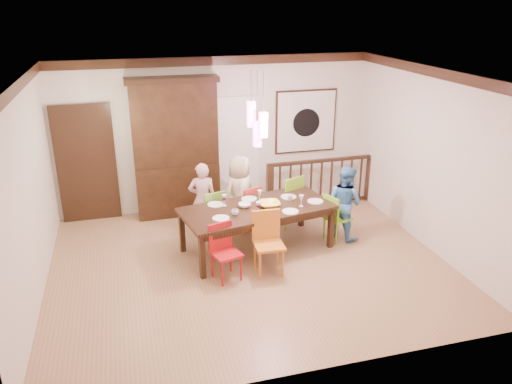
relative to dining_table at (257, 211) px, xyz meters
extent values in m
plane|color=#977149|center=(-0.25, -0.46, -0.68)|extent=(6.00, 6.00, 0.00)
plane|color=white|center=(-0.25, -0.46, 2.22)|extent=(6.00, 6.00, 0.00)
plane|color=beige|center=(-0.25, 2.04, 0.77)|extent=(6.00, 0.00, 6.00)
plane|color=beige|center=(-3.25, -0.46, 0.77)|extent=(0.00, 5.00, 5.00)
plane|color=beige|center=(2.75, -0.46, 0.77)|extent=(0.00, 5.00, 5.00)
cube|color=black|center=(-2.65, 1.99, 0.37)|extent=(1.04, 0.07, 2.24)
cube|color=silver|center=(0.10, 2.01, 0.37)|extent=(0.97, 0.05, 2.22)
cube|color=black|center=(1.55, 2.01, 0.92)|extent=(1.25, 0.04, 1.25)
cube|color=silver|center=(1.55, 1.99, 0.92)|extent=(1.18, 0.02, 1.18)
cylinder|color=black|center=(1.55, 1.97, 0.90)|extent=(0.56, 0.01, 0.56)
cube|color=#F449A7|center=(-0.08, 0.05, 1.57)|extent=(0.11, 0.11, 0.38)
cylinder|color=black|center=(-0.08, 0.05, 1.99)|extent=(0.01, 0.01, 0.46)
cube|color=#F449A7|center=(0.08, -0.05, 1.42)|extent=(0.11, 0.11, 0.38)
cylinder|color=black|center=(0.08, -0.05, 1.92)|extent=(0.01, 0.01, 0.61)
cube|color=#F449A7|center=(0.00, 0.00, 1.27)|extent=(0.11, 0.11, 0.38)
cylinder|color=black|center=(0.00, 0.00, 1.84)|extent=(0.01, 0.01, 0.76)
cube|color=black|center=(0.00, 0.00, 0.05)|extent=(2.57, 1.52, 0.05)
cube|color=black|center=(-1.12, 0.47, -0.33)|extent=(0.09, 0.09, 0.70)
cube|color=black|center=(1.12, 0.47, -0.33)|extent=(0.09, 0.09, 0.70)
cube|color=black|center=(-1.12, -0.47, -0.33)|extent=(0.09, 0.09, 0.70)
cube|color=black|center=(1.12, -0.47, -0.33)|extent=(0.09, 0.09, 0.70)
cube|color=black|center=(0.00, 0.49, -0.03)|extent=(2.17, 0.45, 0.10)
cube|color=black|center=(0.00, -0.49, -0.03)|extent=(2.17, 0.45, 0.10)
cube|color=#76B739|center=(-0.63, 0.72, -0.27)|extent=(0.47, 0.47, 0.04)
cube|color=#76B739|center=(-0.63, 0.72, -0.04)|extent=(0.38, 0.13, 0.42)
cylinder|color=#76B739|center=(-0.78, 0.56, -0.48)|extent=(0.03, 0.03, 0.40)
cylinder|color=#76B739|center=(-0.47, 0.56, -0.48)|extent=(0.03, 0.03, 0.40)
cylinder|color=#76B739|center=(-0.78, 0.87, -0.48)|extent=(0.03, 0.03, 0.40)
cylinder|color=#76B739|center=(-0.47, 0.87, -0.48)|extent=(0.03, 0.03, 0.40)
cube|color=red|center=(0.04, 0.80, -0.27)|extent=(0.48, 0.48, 0.04)
cube|color=red|center=(0.04, 0.80, -0.05)|extent=(0.37, 0.16, 0.41)
cylinder|color=red|center=(-0.11, 0.64, -0.48)|extent=(0.03, 0.03, 0.39)
cylinder|color=red|center=(0.20, 0.64, -0.48)|extent=(0.03, 0.03, 0.39)
cylinder|color=red|center=(-0.11, 0.95, -0.48)|extent=(0.03, 0.03, 0.39)
cylinder|color=red|center=(0.20, 0.95, -0.48)|extent=(0.03, 0.03, 0.39)
cube|color=#72A621|center=(0.77, 0.78, -0.21)|extent=(0.57, 0.57, 0.04)
cube|color=#72A621|center=(0.77, 0.78, 0.05)|extent=(0.41, 0.21, 0.48)
cylinder|color=#72A621|center=(0.59, 0.60, -0.45)|extent=(0.04, 0.04, 0.46)
cylinder|color=#72A621|center=(0.94, 0.60, -0.45)|extent=(0.04, 0.04, 0.46)
cylinder|color=#72A621|center=(0.59, 0.96, -0.45)|extent=(0.04, 0.04, 0.46)
cylinder|color=#72A621|center=(0.94, 0.96, -0.45)|extent=(0.04, 0.04, 0.46)
cube|color=#B11216|center=(-0.68, -0.79, -0.27)|extent=(0.48, 0.48, 0.04)
cube|color=#B11216|center=(-0.68, -0.79, -0.04)|extent=(0.37, 0.15, 0.42)
cylinder|color=#B11216|center=(-0.83, -0.94, -0.48)|extent=(0.03, 0.03, 0.40)
cylinder|color=#B11216|center=(-0.53, -0.94, -0.48)|extent=(0.03, 0.03, 0.40)
cylinder|color=#B11216|center=(-0.83, -0.63, -0.48)|extent=(0.03, 0.03, 0.40)
cylinder|color=#B11216|center=(-0.53, -0.63, -0.48)|extent=(0.03, 0.03, 0.40)
cube|color=orange|center=(-0.03, -0.78, -0.22)|extent=(0.45, 0.45, 0.04)
cube|color=orange|center=(-0.03, -0.78, 0.04)|extent=(0.43, 0.06, 0.47)
cylinder|color=orange|center=(-0.21, -0.95, -0.45)|extent=(0.04, 0.04, 0.45)
cylinder|color=orange|center=(0.14, -0.95, -0.45)|extent=(0.04, 0.04, 0.45)
cylinder|color=orange|center=(-0.21, -0.60, -0.45)|extent=(0.04, 0.04, 0.45)
cylinder|color=orange|center=(0.14, -0.60, -0.45)|extent=(0.04, 0.04, 0.45)
cube|color=#71AF21|center=(1.41, -0.01, -0.28)|extent=(0.48, 0.48, 0.04)
cube|color=#71AF21|center=(1.41, -0.01, -0.05)|extent=(0.16, 0.36, 0.41)
cylinder|color=#71AF21|center=(1.26, -0.16, -0.48)|extent=(0.03, 0.03, 0.39)
cylinder|color=#71AF21|center=(1.56, -0.16, -0.48)|extent=(0.03, 0.03, 0.39)
cylinder|color=#71AF21|center=(1.26, 0.14, -0.48)|extent=(0.03, 0.03, 0.39)
cylinder|color=#71AF21|center=(1.56, 0.14, -0.48)|extent=(0.03, 0.03, 0.39)
cube|color=black|center=(-1.05, 1.82, -0.18)|extent=(1.53, 0.44, 0.99)
cube|color=black|center=(-1.05, 1.84, 1.08)|extent=(1.53, 0.40, 1.53)
cube|color=black|center=(-1.05, 2.03, 1.08)|extent=(1.32, 0.02, 1.32)
cube|color=black|center=(-1.05, 1.84, 1.87)|extent=(1.64, 0.44, 0.10)
cube|color=black|center=(0.66, 1.49, -0.22)|extent=(0.12, 0.12, 0.92)
cube|color=black|center=(2.78, 1.49, -0.22)|extent=(0.12, 0.12, 0.92)
cube|color=black|center=(1.72, 1.49, 0.25)|extent=(2.24, 0.11, 0.06)
cube|color=black|center=(1.72, 1.49, -0.63)|extent=(2.12, 0.09, 0.05)
imported|color=beige|center=(-0.75, 0.80, -0.02)|extent=(0.51, 0.37, 1.30)
imported|color=beige|center=(-0.09, 0.82, 0.01)|extent=(0.80, 0.70, 1.37)
imported|color=#417EB8|center=(1.56, 0.06, -0.03)|extent=(0.70, 0.77, 1.29)
imported|color=yellow|center=(0.20, -0.04, 0.11)|extent=(0.36, 0.36, 0.08)
imported|color=white|center=(-0.19, 0.05, 0.11)|extent=(0.23, 0.23, 0.06)
imported|color=silver|center=(-0.41, -0.21, 0.12)|extent=(0.13, 0.13, 0.09)
imported|color=silver|center=(0.60, 0.13, 0.12)|extent=(0.10, 0.10, 0.09)
cylinder|color=white|center=(-0.63, 0.27, 0.08)|extent=(0.26, 0.26, 0.01)
cylinder|color=white|center=(-0.04, 0.36, 0.08)|extent=(0.26, 0.26, 0.01)
cylinder|color=white|center=(0.62, 0.27, 0.08)|extent=(0.26, 0.26, 0.01)
cylinder|color=white|center=(-0.65, -0.29, 0.08)|extent=(0.26, 0.26, 0.01)
cylinder|color=white|center=(0.45, -0.32, 0.08)|extent=(0.26, 0.26, 0.01)
cylinder|color=white|center=(0.99, -0.03, 0.08)|extent=(0.26, 0.26, 0.01)
cube|color=#D83359|center=(0.00, -0.30, 0.08)|extent=(0.18, 0.14, 0.01)
camera|label=1|loc=(-1.95, -7.09, 3.18)|focal=35.00mm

